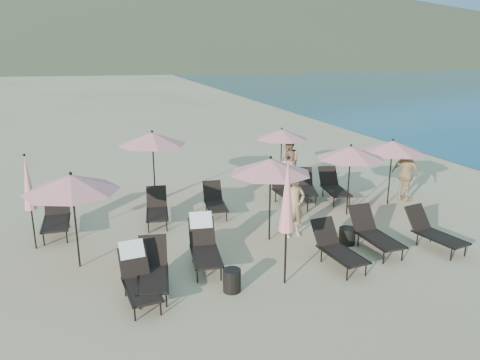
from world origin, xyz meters
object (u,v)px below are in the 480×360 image
object	(u,v)px
umbrella_open_1	(271,166)
beachgoer_c	(407,174)
side_table_0	(232,280)
umbrella_open_3	(152,139)
lounger_0	(138,276)
side_table_1	(347,236)
beachgoer_b	(289,162)
lounger_8	(215,201)
lounger_6	(56,216)
lounger_3	(337,247)
umbrella_closed_0	(287,197)
umbrella_open_5	(392,147)
lounger_7	(157,208)
umbrella_open_4	(282,134)
lounger_5	(433,231)
lounger_9	(286,186)
lounger_1	(153,270)
lounger_2	(204,244)
lounger_4	(374,232)
umbrella_closed_1	(28,184)
beachgoer_a	(294,206)
lounger_11	(333,186)
lounger_10	(305,186)
umbrella_open_2	(351,152)
umbrella_open_0	(71,183)

from	to	relation	value
umbrella_open_1	beachgoer_c	world-z (taller)	umbrella_open_1
side_table_0	umbrella_open_3	bearing A→B (deg)	95.29
lounger_0	beachgoer_c	world-z (taller)	beachgoer_c
side_table_1	beachgoer_b	bearing A→B (deg)	81.94
lounger_0	side_table_0	xyz separation A→B (m)	(1.86, -0.36, -0.24)
lounger_8	lounger_6	bearing A→B (deg)	-172.17
lounger_3	umbrella_closed_0	distance (m)	2.19
umbrella_open_3	umbrella_open_5	distance (m)	7.56
lounger_7	lounger_6	bearing A→B (deg)	-173.72
umbrella_open_4	lounger_5	bearing A→B (deg)	-78.72
umbrella_open_3	lounger_6	bearing A→B (deg)	-146.89
beachgoer_b	umbrella_open_4	bearing A→B (deg)	-162.41
lounger_6	umbrella_open_4	distance (m)	8.22
lounger_3	lounger_9	size ratio (longest dim) A/B	0.87
umbrella_closed_0	beachgoer_b	xyz separation A→B (m)	(3.11, 6.72, -1.10)
lounger_1	lounger_2	bearing A→B (deg)	40.75
lounger_4	lounger_8	distance (m)	4.84
umbrella_open_3	umbrella_closed_1	distance (m)	4.50
umbrella_open_3	beachgoer_a	xyz separation A→B (m)	(3.04, -4.21, -1.21)
lounger_4	lounger_11	bearing A→B (deg)	73.70
lounger_3	side_table_0	bearing A→B (deg)	-176.85
lounger_2	lounger_10	size ratio (longest dim) A/B	1.06
umbrella_open_3	lounger_3	bearing A→B (deg)	-61.55
lounger_5	umbrella_open_2	distance (m)	3.25
lounger_0	lounger_3	world-z (taller)	lounger_0
umbrella_closed_0	beachgoer_b	distance (m)	7.48
lounger_0	side_table_1	distance (m)	5.50
lounger_9	umbrella_open_1	distance (m)	3.39
side_table_0	umbrella_open_2	bearing A→B (deg)	34.91
beachgoer_c	lounger_8	bearing A→B (deg)	60.74
lounger_0	umbrella_open_2	bearing A→B (deg)	19.16
lounger_7	umbrella_closed_0	xyz separation A→B (m)	(2.03, -4.48, 1.53)
umbrella_open_0	lounger_10	bearing A→B (deg)	22.22
umbrella_open_0	umbrella_closed_0	size ratio (longest dim) A/B	0.81
lounger_3	lounger_8	world-z (taller)	lounger_3
lounger_5	side_table_1	bearing A→B (deg)	145.45
lounger_11	umbrella_open_2	size ratio (longest dim) A/B	0.80
beachgoer_a	beachgoer_b	distance (m)	4.80
umbrella_open_1	lounger_11	bearing A→B (deg)	37.05
lounger_1	umbrella_closed_0	size ratio (longest dim) A/B	0.61
umbrella_closed_1	umbrella_open_3	bearing A→B (deg)	39.90
umbrella_closed_0	side_table_0	bearing A→B (deg)	178.34
lounger_4	beachgoer_c	size ratio (longest dim) A/B	0.95
umbrella_open_2	lounger_5	bearing A→B (deg)	-74.17
umbrella_open_0	umbrella_open_2	size ratio (longest dim) A/B	1.05
umbrella_open_3	beachgoer_c	xyz separation A→B (m)	(7.77, -2.64, -1.18)
lounger_6	lounger_9	size ratio (longest dim) A/B	0.94
lounger_2	lounger_6	distance (m)	4.57
lounger_8	lounger_9	size ratio (longest dim) A/B	0.82
lounger_4	umbrella_open_2	distance (m)	2.91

